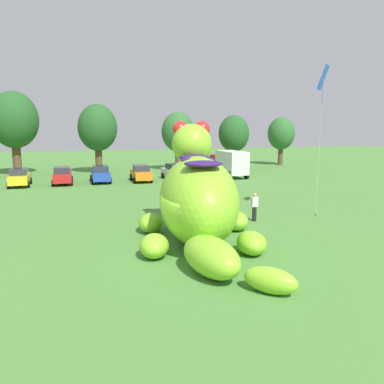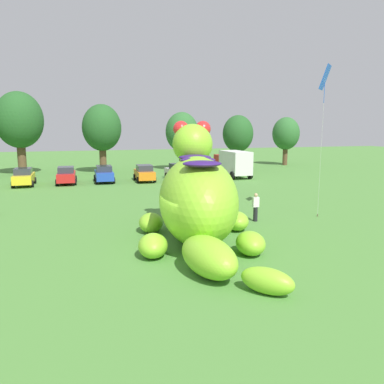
# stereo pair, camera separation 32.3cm
# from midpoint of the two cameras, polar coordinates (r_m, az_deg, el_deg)

# --- Properties ---
(ground_plane) EXTENTS (160.00, 160.00, 0.00)m
(ground_plane) POSITION_cam_midpoint_polar(r_m,az_deg,el_deg) (17.57, -2.19, -9.04)
(ground_plane) COLOR #4C8438
(giant_inflatable_creature) EXTENTS (6.88, 11.94, 5.95)m
(giant_inflatable_creature) POSITION_cam_midpoint_polar(r_m,az_deg,el_deg) (18.70, 0.48, -1.00)
(giant_inflatable_creature) COLOR #8CD12D
(giant_inflatable_creature) RESTS_ON ground
(car_yellow) EXTENTS (1.96, 4.11, 1.72)m
(car_yellow) POSITION_cam_midpoint_polar(r_m,az_deg,el_deg) (40.46, -24.30, 1.99)
(car_yellow) COLOR yellow
(car_yellow) RESTS_ON ground
(car_red) EXTENTS (1.99, 4.13, 1.72)m
(car_red) POSITION_cam_midpoint_polar(r_m,az_deg,el_deg) (40.39, -18.78, 2.32)
(car_red) COLOR red
(car_red) RESTS_ON ground
(car_blue) EXTENTS (1.95, 4.10, 1.72)m
(car_blue) POSITION_cam_midpoint_polar(r_m,az_deg,el_deg) (40.54, -13.58, 2.59)
(car_blue) COLOR #2347B7
(car_blue) RESTS_ON ground
(car_orange) EXTENTS (1.98, 4.12, 1.72)m
(car_orange) POSITION_cam_midpoint_polar(r_m,az_deg,el_deg) (40.54, -7.76, 2.77)
(car_orange) COLOR orange
(car_orange) RESTS_ON ground
(car_white) EXTENTS (2.35, 4.29, 1.72)m
(car_white) POSITION_cam_midpoint_polar(r_m,az_deg,el_deg) (41.68, -2.78, 3.03)
(car_white) COLOR white
(car_white) RESTS_ON ground
(box_truck) EXTENTS (2.50, 6.46, 2.95)m
(box_truck) POSITION_cam_midpoint_polar(r_m,az_deg,el_deg) (44.11, 5.28, 4.33)
(box_truck) COLOR #B2231E
(box_truck) RESTS_ON ground
(tree_mid_left) EXTENTS (5.46, 5.46, 9.69)m
(tree_mid_left) POSITION_cam_midpoint_polar(r_m,az_deg,el_deg) (49.96, -24.93, 9.54)
(tree_mid_left) COLOR brown
(tree_mid_left) RESTS_ON ground
(tree_centre_left) EXTENTS (4.69, 4.69, 8.33)m
(tree_centre_left) POSITION_cam_midpoint_polar(r_m,az_deg,el_deg) (48.77, -13.94, 9.12)
(tree_centre_left) COLOR brown
(tree_centre_left) RESTS_ON ground
(tree_centre) EXTENTS (4.23, 4.23, 7.50)m
(tree_centre) POSITION_cam_midpoint_polar(r_m,az_deg,el_deg) (50.61, -2.28, 8.78)
(tree_centre) COLOR brown
(tree_centre) RESTS_ON ground
(tree_centre_right) EXTENTS (4.02, 4.02, 7.14)m
(tree_centre_right) POSITION_cam_midpoint_polar(r_m,az_deg,el_deg) (51.86, 6.00, 8.50)
(tree_centre_right) COLOR brown
(tree_centre_right) RESTS_ON ground
(tree_mid_right) EXTENTS (3.96, 3.96, 7.03)m
(tree_mid_right) POSITION_cam_midpoint_polar(r_m,az_deg,el_deg) (59.13, 12.87, 8.36)
(tree_mid_right) COLOR brown
(tree_mid_right) RESTS_ON ground
(spectator_near_inflatable) EXTENTS (0.38, 0.26, 1.71)m
(spectator_near_inflatable) POSITION_cam_midpoint_polar(r_m,az_deg,el_deg) (36.54, 2.25, 2.10)
(spectator_near_inflatable) COLOR black
(spectator_near_inflatable) RESTS_ON ground
(spectator_mid_field) EXTENTS (0.38, 0.26, 1.71)m
(spectator_mid_field) POSITION_cam_midpoint_polar(r_m,az_deg,el_deg) (23.48, 8.81, -2.22)
(spectator_mid_field) COLOR black
(spectator_mid_field) RESTS_ON ground
(spectator_by_cars) EXTENTS (0.38, 0.26, 1.71)m
(spectator_by_cars) POSITION_cam_midpoint_polar(r_m,az_deg,el_deg) (36.60, -1.84, 2.11)
(spectator_by_cars) COLOR #2D334C
(spectator_by_cars) RESTS_ON ground
(spectator_wandering) EXTENTS (0.38, 0.26, 1.71)m
(spectator_wandering) POSITION_cam_midpoint_polar(r_m,az_deg,el_deg) (23.58, -3.74, -2.08)
(spectator_wandering) COLOR #726656
(spectator_wandering) RESTS_ON ground
(tethered_flying_kite) EXTENTS (1.13, 1.13, 9.25)m
(tethered_flying_kite) POSITION_cam_midpoint_polar(r_m,az_deg,el_deg) (25.38, 18.39, 15.38)
(tethered_flying_kite) COLOR brown
(tethered_flying_kite) RESTS_ON ground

